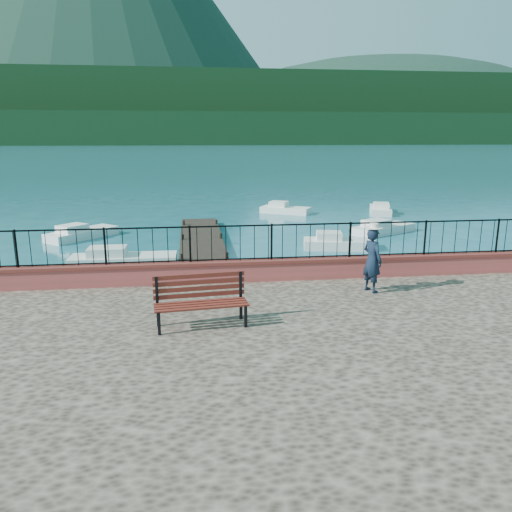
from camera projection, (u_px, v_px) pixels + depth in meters
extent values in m
plane|color=#19596B|center=(313.00, 382.00, 10.54)|extent=(2000.00, 2000.00, 0.00)
cube|color=#B84247|center=(282.00, 269.00, 13.76)|extent=(28.00, 0.46, 0.58)
cube|color=black|center=(282.00, 242.00, 13.58)|extent=(27.00, 0.05, 0.95)
cube|color=#2D231C|center=(203.00, 251.00, 21.82)|extent=(2.00, 16.00, 0.30)
cube|color=black|center=(193.00, 129.00, 297.60)|extent=(900.00, 60.00, 18.00)
cube|color=black|center=(192.00, 111.00, 352.38)|extent=(900.00, 120.00, 44.00)
ellipsoid|color=#142D23|center=(383.00, 140.00, 577.97)|extent=(448.00, 384.00, 180.00)
cube|color=black|center=(202.00, 316.00, 10.34)|extent=(1.97, 0.78, 0.48)
cube|color=maroon|center=(199.00, 287.00, 10.49)|extent=(1.92, 0.28, 0.59)
imported|color=black|center=(372.00, 260.00, 12.56)|extent=(0.60, 0.71, 1.64)
cylinder|color=white|center=(374.00, 226.00, 12.35)|extent=(0.44, 0.44, 0.12)
cube|color=silver|center=(124.00, 256.00, 19.92)|extent=(4.19, 1.34, 0.80)
cube|color=silver|center=(339.00, 240.00, 22.94)|extent=(3.42, 1.90, 0.80)
cube|color=silver|center=(383.00, 226.00, 26.59)|extent=(3.96, 2.96, 0.80)
cube|color=white|center=(82.00, 230.00, 25.30)|extent=(3.40, 3.64, 0.80)
cube|color=silver|center=(286.00, 207.00, 33.46)|extent=(3.47, 2.73, 0.80)
cube|color=silver|center=(381.00, 207.00, 33.44)|extent=(2.28, 3.56, 0.80)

